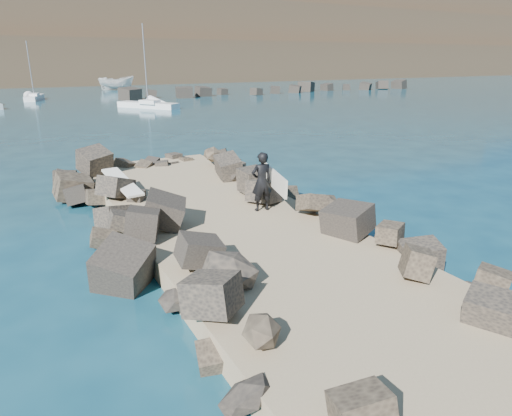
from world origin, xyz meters
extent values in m
plane|color=#0F384C|center=(0.00, 0.00, 0.00)|extent=(800.00, 800.00, 0.00)
cube|color=#8C7759|center=(0.00, -2.00, 0.30)|extent=(6.00, 26.00, 0.60)
cube|color=black|center=(-2.90, -1.50, 0.50)|extent=(2.60, 22.00, 1.00)
cube|color=black|center=(2.90, -1.50, 0.50)|extent=(2.60, 22.00, 1.00)
cube|color=black|center=(35.00, 55.00, 0.60)|extent=(52.00, 4.00, 1.20)
cube|color=#2D4919|center=(10.00, 160.00, 16.00)|extent=(360.00, 140.00, 32.00)
cube|color=white|center=(-2.43, 4.96, 1.04)|extent=(1.04, 2.55, 0.08)
imported|color=silver|center=(12.47, 76.81, 1.22)|extent=(6.64, 3.50, 2.44)
imported|color=black|center=(1.35, 1.13, 1.60)|extent=(0.76, 0.53, 2.00)
cube|color=beige|center=(1.80, 1.13, 1.65)|extent=(0.53, 2.45, 0.78)
cube|color=white|center=(-2.35, 59.89, 0.25)|extent=(2.99, 6.66, 0.80)
cylinder|color=gray|center=(-2.35, 59.89, 4.18)|extent=(0.12, 0.12, 7.16)
cube|color=white|center=(-2.35, 59.13, 0.75)|extent=(1.46, 2.02, 0.44)
cube|color=white|center=(36.55, 94.39, 0.25)|extent=(4.24, 5.49, 0.80)
cylinder|color=gray|center=(36.55, 94.39, 3.77)|extent=(0.12, 0.12, 6.33)
cube|color=white|center=(36.55, 93.82, 0.75)|extent=(1.66, 1.85, 0.44)
cube|color=white|center=(8.66, 41.93, 0.25)|extent=(5.94, 7.36, 0.80)
cylinder|color=gray|center=(8.66, 41.93, 4.90)|extent=(0.12, 0.12, 8.59)
cube|color=white|center=(8.66, 41.16, 0.75)|extent=(2.29, 2.51, 0.44)
camera|label=1|loc=(-5.74, -11.75, 5.51)|focal=32.00mm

